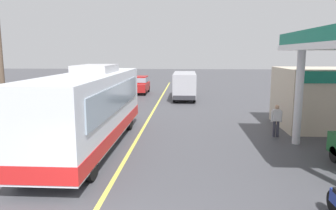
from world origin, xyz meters
The scene contains 7 objects.
ground centered at (0.00, 20.00, 0.00)m, with size 120.00×120.00×0.00m, color #424247.
lane_divider_stripe centered at (0.00, 15.00, 0.00)m, with size 0.16×50.00×0.01m, color #D8CC4C.
coach_bus_main centered at (-1.86, 7.83, 1.72)m, with size 2.60×11.04×3.69m.
minibus_opposing_lane centered at (2.27, 23.28, 1.47)m, with size 2.04×6.13×2.44m.
pedestrian_near_pump centered at (7.02, 10.04, 0.93)m, with size 0.55×0.22×1.66m.
car_trailing_behind_bus centered at (-2.50, 27.24, 1.01)m, with size 1.70×4.20×1.82m.
utility_pole_roadside centered at (-6.51, 8.85, 4.12)m, with size 1.80×0.24×7.88m.
Camera 1 is at (2.43, -5.96, 4.22)m, focal length 33.75 mm.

